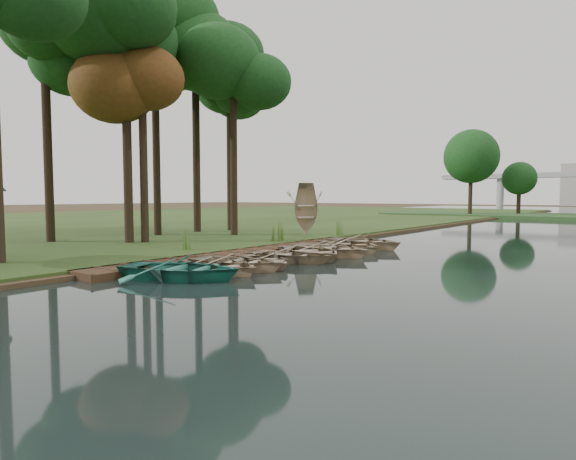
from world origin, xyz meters
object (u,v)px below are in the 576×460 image
Objects in this scene: rowboat_0 at (181,267)px; rowboat_2 at (237,260)px; rowboat_1 at (220,263)px; boardwalk at (251,253)px; stored_rowboat at (305,230)px.

rowboat_0 is 2.52m from rowboat_2.
rowboat_2 is (0.00, 0.87, 0.01)m from rowboat_1.
stored_rowboat is (-2.70, 8.01, 0.48)m from boardwalk.
boardwalk is at bearing 20.87° from rowboat_2.
boardwalk is 4.94m from rowboat_1.
rowboat_1 is 0.97× the size of rowboat_2.
rowboat_1 is 0.87m from rowboat_2.
rowboat_0 is 14.85m from stored_rowboat.
boardwalk is 4.10× the size of rowboat_0.
rowboat_2 reaches higher than rowboat_1.
rowboat_0 is 1.11× the size of rowboat_2.
rowboat_2 is 12.54m from stored_rowboat.
rowboat_0 reaches higher than rowboat_2.
stored_rowboat reaches higher than boardwalk.
rowboat_0 is at bearing 164.40° from rowboat_2.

